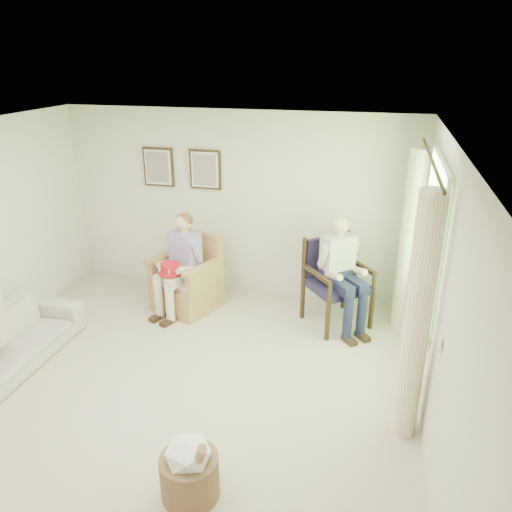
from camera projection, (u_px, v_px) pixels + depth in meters
name	position (u px, v px, depth m)	size (l,w,h in m)	color
floor	(164.00, 403.00, 5.05)	(5.50, 5.50, 0.00)	beige
back_wall	(237.00, 205.00, 7.02)	(5.00, 0.04, 2.60)	silver
right_wall	(442.00, 321.00, 3.99)	(0.04, 5.50, 2.60)	silver
ceiling	(142.00, 144.00, 4.06)	(5.00, 5.50, 0.02)	white
window	(431.00, 237.00, 4.97)	(0.13, 2.50, 1.63)	#2D6B23
curtain_left	(417.00, 321.00, 4.28)	(0.34, 0.34, 2.30)	#FCE7C5
curtain_right	(409.00, 243.00, 6.04)	(0.34, 0.34, 2.30)	#FCE7C5
framed_print_left	(158.00, 167.00, 7.06)	(0.45, 0.05, 0.55)	#382114
framed_print_right	(205.00, 170.00, 6.91)	(0.45, 0.05, 0.55)	#382114
wicker_armchair	(188.00, 285.00, 6.86)	(0.78, 0.78, 1.00)	tan
wood_armchair	(339.00, 278.00, 6.40)	(0.71, 0.67, 1.10)	black
sofa	(6.00, 345.00, 5.53)	(0.75, 1.93, 0.56)	beige
person_wicker	(182.00, 258.00, 6.57)	(0.40, 0.63, 1.33)	beige
person_dark	(339.00, 265.00, 6.14)	(0.40, 0.63, 1.43)	#1B1C3D
red_hat	(170.00, 269.00, 6.46)	(0.31, 0.31, 0.14)	red
hatbox	(189.00, 468.00, 3.91)	(0.57, 0.57, 0.69)	#A47659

